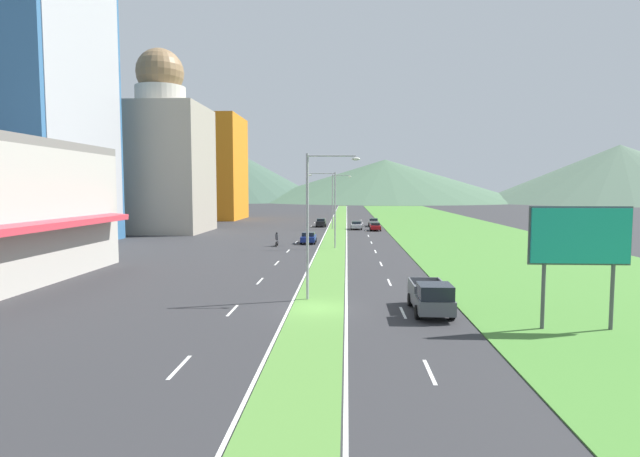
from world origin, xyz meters
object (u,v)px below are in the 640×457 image
(street_lamp_far, at_px, (335,198))
(billboard_roadside, at_px, (580,240))
(car_2, at_px, (373,222))
(pickup_truck_0, at_px, (431,297))
(street_lamp_near, at_px, (313,216))
(motorcycle_rider, at_px, (277,240))
(car_3, at_px, (375,226))
(car_4, at_px, (356,225))
(street_lamp_mid, at_px, (332,204))
(car_0, at_px, (321,223))
(car_1, at_px, (308,238))

(street_lamp_far, bearing_deg, billboard_roadside, -77.57)
(billboard_roadside, bearing_deg, car_2, 95.41)
(car_2, xyz_separation_m, pickup_truck_0, (-0.21, -68.37, 0.19))
(street_lamp_near, xyz_separation_m, motorcycle_rider, (-6.69, 30.74, -4.81))
(billboard_roadside, xyz_separation_m, pickup_truck_0, (-6.98, 3.09, -3.70))
(car_2, relative_size, motorcycle_rider, 2.27)
(car_3, bearing_deg, car_4, -128.18)
(street_lamp_far, height_order, motorcycle_rider, street_lamp_far)
(pickup_truck_0, bearing_deg, motorcycle_rider, -157.95)
(street_lamp_far, height_order, pickup_truck_0, street_lamp_far)
(street_lamp_mid, bearing_deg, car_3, 75.63)
(car_4, xyz_separation_m, pickup_truck_0, (3.22, -61.01, 0.25))
(car_4, bearing_deg, car_0, -131.15)
(street_lamp_near, distance_m, car_2, 65.63)
(street_lamp_far, relative_size, car_0, 2.33)
(street_lamp_near, bearing_deg, pickup_truck_0, -25.05)
(street_lamp_far, bearing_deg, pickup_truck_0, -83.33)
(car_3, relative_size, motorcycle_rider, 2.03)
(car_1, relative_size, motorcycle_rider, 2.15)
(car_0, xyz_separation_m, car_1, (-0.19, -29.23, -0.04))
(car_0, bearing_deg, street_lamp_near, -177.53)
(car_0, distance_m, car_4, 8.80)
(car_1, distance_m, car_3, 23.19)
(street_lamp_far, xyz_separation_m, car_1, (-2.91, -23.33, -4.88))
(motorcycle_rider, bearing_deg, car_1, -46.98)
(street_lamp_far, height_order, car_0, street_lamp_far)
(car_2, relative_size, pickup_truck_0, 0.84)
(street_lamp_near, distance_m, billboard_roadside, 15.50)
(car_0, bearing_deg, car_3, -130.21)
(car_4, bearing_deg, street_lamp_mid, -6.99)
(car_2, bearing_deg, billboard_roadside, 5.41)
(car_1, distance_m, car_4, 24.41)
(pickup_truck_0, xyz_separation_m, motorcycle_rider, (-13.79, 34.06, -0.24))
(car_0, distance_m, car_2, 10.18)
(street_lamp_mid, xyz_separation_m, billboard_roadside, (13.75, -35.16, -0.71))
(car_3, bearing_deg, billboard_roadside, 6.47)
(car_2, height_order, pickup_truck_0, pickup_truck_0)
(street_lamp_mid, xyz_separation_m, car_3, (6.77, 26.41, -4.68))
(street_lamp_far, relative_size, billboard_roadside, 1.52)
(street_lamp_mid, xyz_separation_m, motorcycle_rider, (-7.03, 1.99, -4.65))
(car_2, bearing_deg, street_lamp_mid, -10.88)
(car_3, height_order, pickup_truck_0, pickup_truck_0)
(car_4, bearing_deg, motorcycle_rider, -21.43)
(billboard_roadside, xyz_separation_m, car_2, (-6.77, 71.46, -3.89))
(street_lamp_near, distance_m, car_1, 34.71)
(street_lamp_mid, distance_m, pickup_truck_0, 33.07)
(street_lamp_near, bearing_deg, street_lamp_mid, 89.32)
(street_lamp_mid, height_order, car_3, street_lamp_mid)
(billboard_roadside, bearing_deg, motorcycle_rider, 119.21)
(car_3, distance_m, car_4, 4.10)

